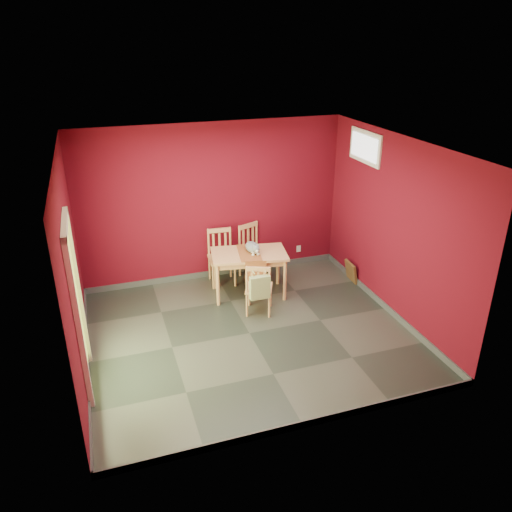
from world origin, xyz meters
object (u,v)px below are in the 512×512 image
object	(u,v)px
picture_frame	(351,272)
tote_bag	(260,287)
chair_far_left	(221,256)
chair_far_right	(253,251)
chair_near	(259,288)
cat	(252,245)
dining_table	(249,258)

from	to	relation	value
picture_frame	tote_bag	bearing A→B (deg)	-159.53
chair_far_left	chair_far_right	world-z (taller)	chair_far_right
chair_far_right	tote_bag	size ratio (longest dim) A/B	2.22
chair_far_left	picture_frame	distance (m)	2.27
chair_far_left	chair_near	size ratio (longest dim) A/B	1.11
cat	chair_far_left	bearing A→B (deg)	123.41
tote_bag	dining_table	bearing A→B (deg)	83.37
dining_table	tote_bag	distance (m)	0.84
chair_far_left	chair_near	world-z (taller)	chair_far_left
dining_table	chair_far_left	distance (m)	0.69
chair_far_left	chair_near	bearing A→B (deg)	-77.57
cat	picture_frame	distance (m)	1.89
dining_table	cat	bearing A→B (deg)	24.84
dining_table	cat	distance (m)	0.21
chair_far_right	picture_frame	xyz separation A→B (m)	(1.55, -0.73, -0.31)
tote_bag	picture_frame	distance (m)	2.09
cat	picture_frame	size ratio (longest dim) A/B	1.20
tote_bag	chair_far_right	bearing A→B (deg)	75.54
dining_table	chair_far_right	world-z (taller)	chair_far_right
dining_table	chair_near	world-z (taller)	chair_near
dining_table	tote_bag	size ratio (longest dim) A/B	3.02
chair_far_left	chair_near	xyz separation A→B (m)	(0.27, -1.21, -0.05)
dining_table	picture_frame	size ratio (longest dim) A/B	3.62
dining_table	chair_far_right	xyz separation A→B (m)	(0.28, 0.63, -0.17)
dining_table	picture_frame	bearing A→B (deg)	-3.34
tote_bag	cat	xyz separation A→B (m)	(0.16, 0.86, 0.30)
chair_far_left	cat	xyz separation A→B (m)	(0.38, -0.56, 0.37)
chair_far_right	tote_bag	bearing A→B (deg)	-104.46
chair_near	tote_bag	size ratio (longest dim) A/B	1.98
chair_far_left	chair_far_right	size ratio (longest dim) A/B	0.99
chair_far_left	cat	distance (m)	0.77
dining_table	tote_bag	xyz separation A→B (m)	(-0.10, -0.83, -0.10)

